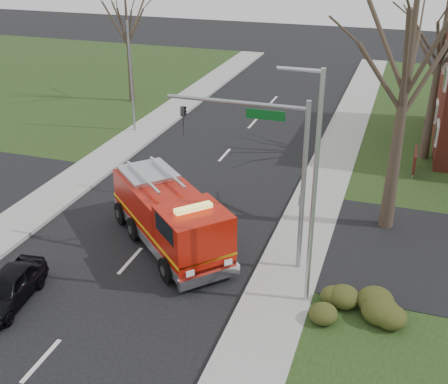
% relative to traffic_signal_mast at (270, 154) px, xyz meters
% --- Properties ---
extents(ground, '(120.00, 120.00, 0.00)m').
position_rel_traffic_signal_mast_xyz_m(ground, '(-5.21, -1.50, -4.71)').
color(ground, black).
rests_on(ground, ground).
extents(sidewalk_right, '(2.40, 80.00, 0.15)m').
position_rel_traffic_signal_mast_xyz_m(sidewalk_right, '(0.99, -1.50, -4.63)').
color(sidewalk_right, gray).
rests_on(sidewalk_right, ground).
extents(sidewalk_left, '(2.40, 80.00, 0.15)m').
position_rel_traffic_signal_mast_xyz_m(sidewalk_left, '(-11.41, -1.50, -4.63)').
color(sidewalk_left, gray).
rests_on(sidewalk_left, ground).
extents(health_center_sign, '(0.12, 2.00, 1.40)m').
position_rel_traffic_signal_mast_xyz_m(health_center_sign, '(5.29, 11.00, -3.83)').
color(health_center_sign, '#451310').
rests_on(health_center_sign, ground).
extents(hedge_corner, '(2.80, 2.00, 0.90)m').
position_rel_traffic_signal_mast_xyz_m(hedge_corner, '(3.79, -2.50, -4.13)').
color(hedge_corner, '#2D3413').
rests_on(hedge_corner, lawn_right).
extents(bare_tree_near, '(6.00, 6.00, 12.00)m').
position_rel_traffic_signal_mast_xyz_m(bare_tree_near, '(4.29, 4.50, 2.71)').
color(bare_tree_near, '#392B21').
rests_on(bare_tree_near, ground).
extents(bare_tree_far, '(5.25, 5.25, 10.50)m').
position_rel_traffic_signal_mast_xyz_m(bare_tree_far, '(5.79, 13.50, 1.78)').
color(bare_tree_far, '#392B21').
rests_on(bare_tree_far, ground).
extents(bare_tree_left, '(4.50, 4.50, 9.00)m').
position_rel_traffic_signal_mast_xyz_m(bare_tree_left, '(-15.21, 18.50, 0.86)').
color(bare_tree_left, '#392B21').
rests_on(bare_tree_left, ground).
extents(traffic_signal_mast, '(5.29, 0.18, 6.80)m').
position_rel_traffic_signal_mast_xyz_m(traffic_signal_mast, '(0.00, 0.00, 0.00)').
color(traffic_signal_mast, gray).
rests_on(traffic_signal_mast, ground).
extents(streetlight_pole, '(1.48, 0.16, 8.40)m').
position_rel_traffic_signal_mast_xyz_m(streetlight_pole, '(1.93, -2.00, -0.16)').
color(streetlight_pole, '#B7BABF').
rests_on(streetlight_pole, ground).
extents(utility_pole_far, '(0.14, 0.14, 7.00)m').
position_rel_traffic_signal_mast_xyz_m(utility_pole_far, '(-12.01, 12.50, -1.21)').
color(utility_pole_far, gray).
rests_on(utility_pole_far, ground).
extents(fire_engine, '(6.83, 6.62, 2.86)m').
position_rel_traffic_signal_mast_xyz_m(fire_engine, '(-4.10, 0.12, -3.41)').
color(fire_engine, '#A91307').
rests_on(fire_engine, ground).
extents(parked_car_maroon, '(1.88, 3.78, 1.24)m').
position_rel_traffic_signal_mast_xyz_m(parked_car_maroon, '(-8.01, -5.29, -4.09)').
color(parked_car_maroon, black).
rests_on(parked_car_maroon, ground).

